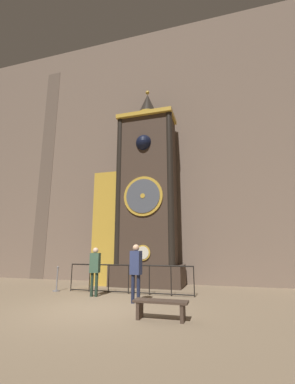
{
  "coord_description": "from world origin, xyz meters",
  "views": [
    {
      "loc": [
        3.56,
        -6.93,
        1.64
      ],
      "look_at": [
        0.17,
        4.77,
        4.34
      ],
      "focal_mm": 24.0,
      "sensor_mm": 36.0,
      "label": 1
    }
  ],
  "objects_px": {
    "visitor_near": "(95,267)",
    "visitor_bench": "(161,306)",
    "visitor_far": "(136,267)",
    "clock_tower": "(140,199)",
    "stanchion_post": "(57,283)"
  },
  "relations": [
    {
      "from": "visitor_near",
      "to": "visitor_bench",
      "type": "height_order",
      "value": "visitor_near"
    },
    {
      "from": "visitor_bench",
      "to": "visitor_far",
      "type": "bearing_deg",
      "value": 126.1
    },
    {
      "from": "visitor_far",
      "to": "clock_tower",
      "type": "bearing_deg",
      "value": 117.07
    },
    {
      "from": "clock_tower",
      "to": "visitor_bench",
      "type": "height_order",
      "value": "clock_tower"
    },
    {
      "from": "visitor_near",
      "to": "visitor_far",
      "type": "height_order",
      "value": "visitor_far"
    },
    {
      "from": "visitor_near",
      "to": "stanchion_post",
      "type": "bearing_deg",
      "value": 158.08
    },
    {
      "from": "clock_tower",
      "to": "visitor_far",
      "type": "xyz_separation_m",
      "value": [
        1.05,
        -3.68,
        -2.94
      ]
    },
    {
      "from": "visitor_near",
      "to": "stanchion_post",
      "type": "relative_size",
      "value": 1.77
    },
    {
      "from": "clock_tower",
      "to": "visitor_far",
      "type": "height_order",
      "value": "clock_tower"
    },
    {
      "from": "clock_tower",
      "to": "visitor_far",
      "type": "relative_size",
      "value": 5.55
    },
    {
      "from": "stanchion_post",
      "to": "visitor_bench",
      "type": "height_order",
      "value": "stanchion_post"
    },
    {
      "from": "visitor_bench",
      "to": "stanchion_post",
      "type": "bearing_deg",
      "value": 149.2
    },
    {
      "from": "visitor_far",
      "to": "visitor_near",
      "type": "bearing_deg",
      "value": 170.23
    },
    {
      "from": "visitor_near",
      "to": "visitor_bench",
      "type": "xyz_separation_m",
      "value": [
        2.97,
        -2.3,
        -0.7
      ]
    },
    {
      "from": "clock_tower",
      "to": "visitor_far",
      "type": "distance_m",
      "value": 4.83
    }
  ]
}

